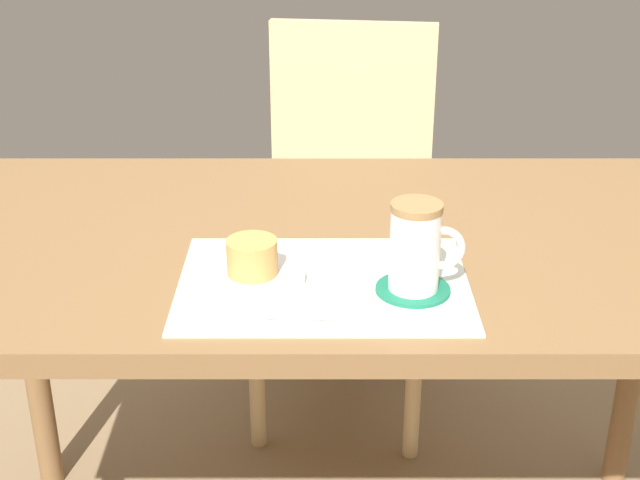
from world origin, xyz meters
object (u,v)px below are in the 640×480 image
wooden_chair (343,209)px  coffee_mug (413,246)px  pastry_plate (249,277)px  dining_table (334,279)px  pastry (249,257)px

wooden_chair → coffee_mug: bearing=101.3°
wooden_chair → pastry_plate: bearing=86.1°
dining_table → pastry_plate: pastry_plate is taller
pastry → pastry_plate: bearing=0.0°
pastry_plate → coffee_mug: (0.22, -0.03, 0.06)m
wooden_chair → pastry_plate: 0.88m
wooden_chair → pastry: 0.88m
pastry → coffee_mug: coffee_mug is taller
pastry_plate → coffee_mug: coffee_mug is taller
pastry_plate → pastry: (0.00, 0.00, 0.03)m
dining_table → coffee_mug: size_ratio=10.88×
wooden_chair → pastry: (-0.16, -0.83, 0.28)m
dining_table → coffee_mug: coffee_mug is taller
pastry → coffee_mug: bearing=-7.6°
dining_table → wooden_chair: wooden_chair is taller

